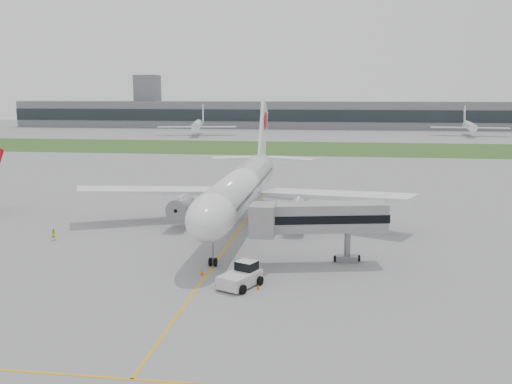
# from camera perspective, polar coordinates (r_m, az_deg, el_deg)

# --- Properties ---
(ground) EXTENTS (600.00, 600.00, 0.00)m
(ground) POSITION_cam_1_polar(r_m,az_deg,el_deg) (76.46, -1.93, -4.09)
(ground) COLOR gray
(ground) RESTS_ON ground
(apron_markings) EXTENTS (70.00, 70.00, 0.04)m
(apron_markings) POSITION_cam_1_polar(r_m,az_deg,el_deg) (71.69, -2.62, -5.04)
(apron_markings) COLOR orange
(apron_markings) RESTS_ON ground
(grass_strip) EXTENTS (600.00, 50.00, 0.02)m
(grass_strip) POSITION_cam_1_polar(r_m,az_deg,el_deg) (194.38, 4.18, 4.42)
(grass_strip) COLOR #315720
(grass_strip) RESTS_ON ground
(terminal_building) EXTENTS (320.00, 22.30, 14.00)m
(terminal_building) POSITION_cam_1_polar(r_m,az_deg,el_deg) (303.44, 5.61, 7.68)
(terminal_building) COLOR gray
(terminal_building) RESTS_ON ground
(control_tower) EXTENTS (12.00, 12.00, 56.00)m
(control_tower) POSITION_cam_1_polar(r_m,az_deg,el_deg) (322.47, -10.69, 6.44)
(control_tower) COLOR gray
(control_tower) RESTS_ON ground
(airliner) EXTENTS (48.13, 53.95, 17.88)m
(airliner) POSITION_cam_1_polar(r_m,az_deg,el_deg) (80.03, -1.35, 0.68)
(airliner) COLOR white
(airliner) RESTS_ON ground
(pushback_tug) EXTENTS (4.38, 5.11, 2.29)m
(pushback_tug) POSITION_cam_1_polar(r_m,az_deg,el_deg) (55.62, -1.44, -8.35)
(pushback_tug) COLOR silver
(pushback_tug) RESTS_ON ground
(jet_bridge) EXTENTS (14.70, 6.95, 6.89)m
(jet_bridge) POSITION_cam_1_polar(r_m,az_deg,el_deg) (61.86, 5.80, -2.64)
(jet_bridge) COLOR #97979A
(jet_bridge) RESTS_ON ground
(safety_cone_left) EXTENTS (0.44, 0.44, 0.61)m
(safety_cone_left) POSITION_cam_1_polar(r_m,az_deg,el_deg) (59.34, -5.46, -7.97)
(safety_cone_left) COLOR #D9610B
(safety_cone_left) RESTS_ON ground
(safety_cone_right) EXTENTS (0.36, 0.36, 0.50)m
(safety_cone_right) POSITION_cam_1_polar(r_m,az_deg,el_deg) (54.97, 0.22, -9.46)
(safety_cone_right) COLOR #D9610B
(safety_cone_right) RESTS_ON ground
(ground_crew_near) EXTENTS (0.69, 0.59, 1.59)m
(ground_crew_near) POSITION_cam_1_polar(r_m,az_deg,el_deg) (56.00, -1.07, -8.50)
(ground_crew_near) COLOR #A0CA21
(ground_crew_near) RESTS_ON ground
(ground_crew_far) EXTENTS (0.95, 0.96, 1.56)m
(ground_crew_far) POSITION_cam_1_polar(r_m,az_deg,el_deg) (76.59, -19.55, -4.04)
(ground_crew_far) COLOR #E4F929
(ground_crew_far) RESTS_ON ground
(distant_aircraft_left) EXTENTS (39.17, 36.01, 13.01)m
(distant_aircraft_left) POSITION_cam_1_polar(r_m,az_deg,el_deg) (252.60, -5.89, 5.65)
(distant_aircraft_left) COLOR white
(distant_aircraft_left) RESTS_ON ground
(distant_aircraft_right) EXTENTS (35.46, 32.11, 12.38)m
(distant_aircraft_right) POSITION_cam_1_polar(r_m,az_deg,el_deg) (264.76, 20.52, 5.27)
(distant_aircraft_right) COLOR white
(distant_aircraft_right) RESTS_ON ground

